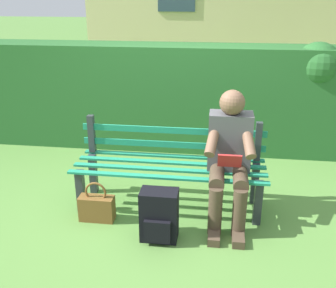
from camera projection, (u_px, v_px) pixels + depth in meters
The scene contains 6 objects.
ground at pixel (169, 206), 3.73m from camera, with size 60.00×60.00×0.00m, color #517F38.
park_bench at pixel (170, 165), 3.64m from camera, with size 1.78×0.54×0.82m.
person_seated at pixel (229, 155), 3.34m from camera, with size 0.44×0.73×1.17m.
hedge_backdrop at pixel (177, 95), 4.98m from camera, with size 5.64×0.67×1.41m.
backpack at pixel (159, 216), 3.17m from camera, with size 0.31×0.26×0.44m.
handbag at pixel (97, 207), 3.46m from camera, with size 0.31×0.13×0.38m.
Camera 1 is at (-0.42, 3.22, 1.93)m, focal length 41.11 mm.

